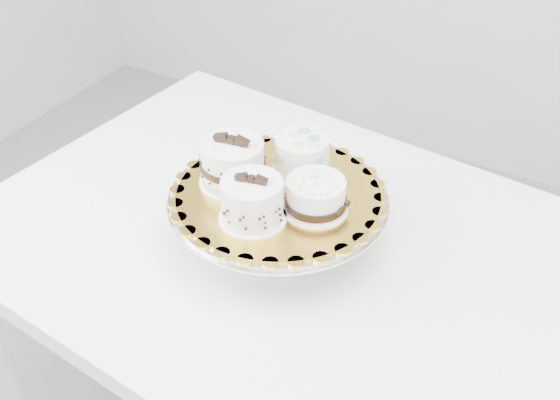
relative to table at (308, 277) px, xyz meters
The scene contains 7 objects.
table is the anchor object (origin of this frame).
cake_stand 0.16m from the table, 165.52° to the right, with size 0.38×0.38×0.10m.
cake_board 0.19m from the table, 165.52° to the right, with size 0.35×0.35×0.01m, color gold.
cake_swirl 0.25m from the table, 120.58° to the right, with size 0.12×0.12×0.09m.
cake_banded 0.26m from the table, behind, with size 0.12×0.12×0.10m.
cake_dots 0.23m from the table, 129.32° to the left, with size 0.12×0.12×0.07m.
cake_ribbon 0.21m from the table, 46.15° to the right, with size 0.11×0.11×0.06m.
Camera 1 is at (0.50, -0.65, 1.57)m, focal length 45.00 mm.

